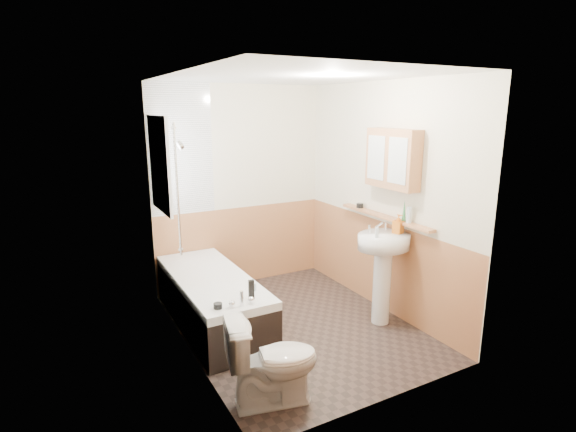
# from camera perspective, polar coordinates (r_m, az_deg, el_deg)

# --- Properties ---
(floor) EXTENTS (2.80, 2.80, 0.00)m
(floor) POSITION_cam_1_polar(r_m,az_deg,el_deg) (4.83, 0.88, -13.76)
(floor) COLOR #2C221F
(floor) RESTS_ON ground
(ceiling) EXTENTS (2.80, 2.80, 0.00)m
(ceiling) POSITION_cam_1_polar(r_m,az_deg,el_deg) (4.30, 1.00, 17.34)
(ceiling) COLOR white
(ceiling) RESTS_ON ground
(wall_back) EXTENTS (2.20, 0.02, 2.50)m
(wall_back) POSITION_cam_1_polar(r_m,az_deg,el_deg) (5.64, -6.14, 3.62)
(wall_back) COLOR beige
(wall_back) RESTS_ON ground
(wall_front) EXTENTS (2.20, 0.02, 2.50)m
(wall_front) POSITION_cam_1_polar(r_m,az_deg,el_deg) (3.29, 13.15, -3.90)
(wall_front) COLOR beige
(wall_front) RESTS_ON ground
(wall_left) EXTENTS (0.02, 2.80, 2.50)m
(wall_left) POSITION_cam_1_polar(r_m,az_deg,el_deg) (3.98, -13.10, -0.83)
(wall_left) COLOR beige
(wall_left) RESTS_ON ground
(wall_right) EXTENTS (0.02, 2.80, 2.50)m
(wall_right) POSITION_cam_1_polar(r_m,az_deg,el_deg) (5.03, 12.02, 2.17)
(wall_right) COLOR beige
(wall_right) RESTS_ON ground
(wainscot_right) EXTENTS (0.01, 2.80, 1.00)m
(wainscot_right) POSITION_cam_1_polar(r_m,az_deg,el_deg) (5.21, 11.43, -5.96)
(wainscot_right) COLOR #BF7E4E
(wainscot_right) RESTS_ON wall_right
(wainscot_front) EXTENTS (2.20, 0.01, 1.00)m
(wainscot_front) POSITION_cam_1_polar(r_m,az_deg,el_deg) (3.59, 12.25, -15.30)
(wainscot_front) COLOR #BF7E4E
(wainscot_front) RESTS_ON wall_front
(wainscot_back) EXTENTS (2.20, 0.01, 1.00)m
(wainscot_back) POSITION_cam_1_polar(r_m,az_deg,el_deg) (5.80, -5.87, -3.73)
(wainscot_back) COLOR #BF7E4E
(wainscot_back) RESTS_ON wall_back
(tile_cladding_left) EXTENTS (0.01, 2.80, 2.50)m
(tile_cladding_left) POSITION_cam_1_polar(r_m,az_deg,el_deg) (3.99, -12.80, -0.80)
(tile_cladding_left) COLOR white
(tile_cladding_left) RESTS_ON wall_left
(tile_return_back) EXTENTS (0.75, 0.01, 1.50)m
(tile_return_back) POSITION_cam_1_polar(r_m,az_deg,el_deg) (5.32, -13.47, 8.16)
(tile_return_back) COLOR white
(tile_return_back) RESTS_ON wall_back
(window) EXTENTS (0.03, 0.79, 0.99)m
(window) POSITION_cam_1_polar(r_m,az_deg,el_deg) (4.83, -15.90, 6.31)
(window) COLOR white
(window) RESTS_ON wall_left
(bathtub) EXTENTS (0.70, 1.82, 0.67)m
(bathtub) POSITION_cam_1_polar(r_m,az_deg,el_deg) (4.83, -9.61, -10.34)
(bathtub) COLOR black
(bathtub) RESTS_ON floor
(shower_riser) EXTENTS (0.11, 0.08, 1.26)m
(shower_riser) POSITION_cam_1_polar(r_m,az_deg,el_deg) (4.30, -13.78, 4.50)
(shower_riser) COLOR silver
(shower_riser) RESTS_ON wall_left
(toilet) EXTENTS (0.78, 0.55, 0.69)m
(toilet) POSITION_cam_1_polar(r_m,az_deg,el_deg) (3.58, -1.97, -17.96)
(toilet) COLOR white
(toilet) RESTS_ON floor
(sink) EXTENTS (0.57, 0.46, 1.09)m
(sink) POSITION_cam_1_polar(r_m,az_deg,el_deg) (4.74, 11.97, -5.51)
(sink) COLOR white
(sink) RESTS_ON floor
(pine_shelf) EXTENTS (0.10, 1.39, 0.03)m
(pine_shelf) POSITION_cam_1_polar(r_m,az_deg,el_deg) (4.94, 12.13, -0.08)
(pine_shelf) COLOR #BF7E4E
(pine_shelf) RESTS_ON wall_right
(medicine_cabinet) EXTENTS (0.17, 0.67, 0.60)m
(medicine_cabinet) POSITION_cam_1_polar(r_m,az_deg,el_deg) (4.73, 13.14, 7.09)
(medicine_cabinet) COLOR #BF7E4E
(medicine_cabinet) RESTS_ON wall_right
(foam_can) EXTENTS (0.06, 0.06, 0.16)m
(foam_can) POSITION_cam_1_polar(r_m,az_deg,el_deg) (4.65, 15.11, 0.14)
(foam_can) COLOR silver
(foam_can) RESTS_ON pine_shelf
(green_bottle) EXTENTS (0.05, 0.05, 0.22)m
(green_bottle) POSITION_cam_1_polar(r_m,az_deg,el_deg) (4.70, 14.54, 0.67)
(green_bottle) COLOR #388447
(green_bottle) RESTS_ON pine_shelf
(black_jar) EXTENTS (0.10, 0.10, 0.05)m
(black_jar) POSITION_cam_1_polar(r_m,az_deg,el_deg) (5.25, 9.11, 1.32)
(black_jar) COLOR black
(black_jar) RESTS_ON pine_shelf
(soap_bottle) EXTENTS (0.14, 0.22, 0.09)m
(soap_bottle) POSITION_cam_1_polar(r_m,az_deg,el_deg) (4.71, 13.79, -1.62)
(soap_bottle) COLOR orange
(soap_bottle) RESTS_ON sink
(clear_bottle) EXTENTS (0.05, 0.05, 0.10)m
(clear_bottle) POSITION_cam_1_polar(r_m,az_deg,el_deg) (4.50, 11.22, -2.10)
(clear_bottle) COLOR silver
(clear_bottle) RESTS_ON sink
(blue_gel) EXTENTS (0.05, 0.04, 0.18)m
(blue_gel) POSITION_cam_1_polar(r_m,az_deg,el_deg) (4.12, -4.69, -9.30)
(blue_gel) COLOR black
(blue_gel) RESTS_ON bathtub
(cream_jar) EXTENTS (0.09, 0.09, 0.05)m
(cream_jar) POSITION_cam_1_polar(r_m,az_deg,el_deg) (4.00, -8.90, -11.21)
(cream_jar) COLOR black
(cream_jar) RESTS_ON bathtub
(orange_bottle) EXTENTS (0.03, 0.03, 0.07)m
(orange_bottle) POSITION_cam_1_polar(r_m,az_deg,el_deg) (4.32, -4.20, -8.99)
(orange_bottle) COLOR silver
(orange_bottle) RESTS_ON bathtub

